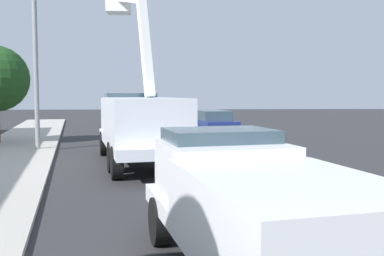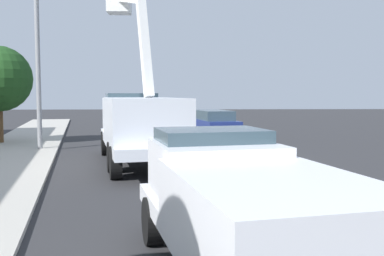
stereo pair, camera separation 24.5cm
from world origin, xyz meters
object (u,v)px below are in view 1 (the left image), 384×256
passing_minivan (211,122)px  traffic_cone_mid_front (236,173)px  traffic_signal_mast (31,15)px  service_pickup_truck (252,204)px  utility_bucket_truck (138,121)px  traffic_cone_mid_rear (163,140)px

passing_minivan → traffic_cone_mid_front: (-13.85, 0.66, -0.56)m
traffic_cone_mid_front → traffic_signal_mast: (6.44, 7.53, 5.50)m
service_pickup_truck → traffic_cone_mid_front: bearing=-6.8°
service_pickup_truck → traffic_cone_mid_front: size_ratio=7.10×
utility_bucket_truck → service_pickup_truck: utility_bucket_truck is taller
traffic_cone_mid_rear → utility_bucket_truck: bearing=169.0°
utility_bucket_truck → passing_minivan: size_ratio=1.68×
service_pickup_truck → passing_minivan: size_ratio=1.16×
traffic_cone_mid_rear → traffic_signal_mast: size_ratio=0.09×
passing_minivan → utility_bucket_truck: bearing=158.5°
utility_bucket_truck → traffic_cone_mid_front: (-4.48, -3.04, -1.21)m
service_pickup_truck → passing_minivan: service_pickup_truck is taller
passing_minivan → traffic_cone_mid_front: size_ratio=6.11×
passing_minivan → traffic_cone_mid_rear: 5.59m
traffic_cone_mid_rear → passing_minivan: bearing=-30.3°
service_pickup_truck → traffic_cone_mid_rear: (15.40, 1.39, -0.71)m
traffic_cone_mid_rear → traffic_signal_mast: 8.12m
traffic_signal_mast → traffic_cone_mid_rear: bearing=-64.1°
traffic_cone_mid_rear → traffic_signal_mast: (-2.61, 5.38, 5.50)m
service_pickup_truck → traffic_cone_mid_front: service_pickup_truck is taller
utility_bucket_truck → traffic_cone_mid_rear: 4.82m
service_pickup_truck → traffic_cone_mid_front: 6.43m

